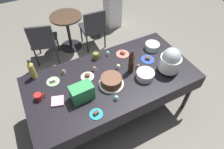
% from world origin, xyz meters
% --- Properties ---
extents(ground, '(9.00, 9.00, 0.00)m').
position_xyz_m(ground, '(0.00, 0.00, 0.00)').
color(ground, slate).
extents(potluck_table, '(2.20, 1.10, 0.75)m').
position_xyz_m(potluck_table, '(0.00, 0.00, 0.69)').
color(potluck_table, black).
rests_on(potluck_table, ground).
extents(frosted_layer_cake, '(0.31, 0.31, 0.12)m').
position_xyz_m(frosted_layer_cake, '(-0.06, -0.10, 0.81)').
color(frosted_layer_cake, silver).
rests_on(frosted_layer_cake, potluck_table).
extents(slow_cooker, '(0.28, 0.28, 0.36)m').
position_xyz_m(slow_cooker, '(0.72, -0.23, 0.92)').
color(slow_cooker, black).
rests_on(slow_cooker, potluck_table).
extents(glass_salad_bowl, '(0.21, 0.21, 0.09)m').
position_xyz_m(glass_salad_bowl, '(0.79, 0.24, 0.79)').
color(glass_salad_bowl, '#B2C6BC').
rests_on(glass_salad_bowl, potluck_table).
extents(ceramic_snack_bowl, '(0.23, 0.23, 0.10)m').
position_xyz_m(ceramic_snack_bowl, '(0.37, -0.20, 0.80)').
color(ceramic_snack_bowl, silver).
rests_on(ceramic_snack_bowl, potluck_table).
extents(dessert_plate_coral, '(0.19, 0.19, 0.04)m').
position_xyz_m(dessert_plate_coral, '(0.34, 0.33, 0.76)').
color(dessert_plate_coral, '#E07266').
rests_on(dessert_plate_coral, potluck_table).
extents(dessert_plate_sage, '(0.17, 0.17, 0.05)m').
position_xyz_m(dessert_plate_sage, '(-0.70, 0.27, 0.76)').
color(dessert_plate_sage, '#8CA87F').
rests_on(dessert_plate_sage, potluck_table).
extents(dessert_plate_cream, '(0.17, 0.17, 0.05)m').
position_xyz_m(dessert_plate_cream, '(-0.28, 0.15, 0.76)').
color(dessert_plate_cream, beige).
rests_on(dessert_plate_cream, potluck_table).
extents(dessert_plate_teal, '(0.15, 0.15, 0.04)m').
position_xyz_m(dessert_plate_teal, '(-0.41, -0.41, 0.76)').
color(dessert_plate_teal, teal).
rests_on(dessert_plate_teal, potluck_table).
extents(dessert_plate_cobalt, '(0.19, 0.19, 0.05)m').
position_xyz_m(dessert_plate_cobalt, '(0.60, 0.07, 0.76)').
color(dessert_plate_cobalt, '#2D4CB2').
rests_on(dessert_plate_cobalt, potluck_table).
extents(cupcake_vanilla, '(0.05, 0.05, 0.07)m').
position_xyz_m(cupcake_vanilla, '(0.39, -0.01, 0.78)').
color(cupcake_vanilla, beige).
rests_on(cupcake_vanilla, potluck_table).
extents(cupcake_mint, '(0.05, 0.05, 0.07)m').
position_xyz_m(cupcake_mint, '(-0.53, 0.35, 0.78)').
color(cupcake_mint, beige).
rests_on(cupcake_mint, potluck_table).
extents(cupcake_berry, '(0.05, 0.05, 0.07)m').
position_xyz_m(cupcake_berry, '(-0.12, -0.34, 0.78)').
color(cupcake_berry, beige).
rests_on(cupcake_berry, potluck_table).
extents(cupcake_cocoa, '(0.05, 0.05, 0.07)m').
position_xyz_m(cupcake_cocoa, '(0.15, 0.42, 0.78)').
color(cupcake_cocoa, beige).
rests_on(cupcake_cocoa, potluck_table).
extents(cupcake_rose, '(0.05, 0.05, 0.07)m').
position_xyz_m(cupcake_rose, '(-0.15, 0.22, 0.78)').
color(cupcake_rose, beige).
rests_on(cupcake_rose, potluck_table).
extents(cupcake_lemon, '(0.05, 0.05, 0.07)m').
position_xyz_m(cupcake_lemon, '(0.15, 0.11, 0.78)').
color(cupcake_lemon, beige).
rests_on(cupcake_lemon, potluck_table).
extents(soda_bottle_cola, '(0.07, 0.07, 0.35)m').
position_xyz_m(soda_bottle_cola, '(0.27, -0.02, 0.91)').
color(soda_bottle_cola, '#33190F').
rests_on(soda_bottle_cola, potluck_table).
extents(soda_bottle_ginger_ale, '(0.07, 0.07, 0.29)m').
position_xyz_m(soda_bottle_ginger_ale, '(-0.89, 0.46, 0.88)').
color(soda_bottle_ginger_ale, gold).
rests_on(soda_bottle_ginger_ale, potluck_table).
extents(coffee_mug_olive, '(0.12, 0.08, 0.10)m').
position_xyz_m(coffee_mug_olive, '(-0.03, 0.42, 0.80)').
color(coffee_mug_olive, olive).
rests_on(coffee_mug_olive, potluck_table).
extents(coffee_mug_red, '(0.13, 0.09, 0.08)m').
position_xyz_m(coffee_mug_red, '(-0.91, 0.08, 0.79)').
color(coffee_mug_red, '#B2231E').
rests_on(coffee_mug_red, potluck_table).
extents(soda_carton, '(0.27, 0.17, 0.20)m').
position_xyz_m(soda_carton, '(-0.45, -0.13, 0.85)').
color(soda_carton, '#338C4C').
rests_on(soda_carton, potluck_table).
extents(paper_napkin_stack, '(0.18, 0.18, 0.02)m').
position_xyz_m(paper_napkin_stack, '(-0.73, -0.05, 0.76)').
color(paper_napkin_stack, pink).
rests_on(paper_napkin_stack, potluck_table).
extents(maroon_chair_left, '(0.55, 0.55, 0.85)m').
position_xyz_m(maroon_chair_left, '(-0.57, 1.57, 0.49)').
color(maroon_chair_left, '#333338').
rests_on(maroon_chair_left, ground).
extents(maroon_chair_right, '(0.46, 0.46, 0.85)m').
position_xyz_m(maroon_chair_right, '(0.40, 1.56, 0.49)').
color(maroon_chair_right, '#333338').
rests_on(maroon_chair_right, ground).
extents(round_cafe_table, '(0.60, 0.60, 0.72)m').
position_xyz_m(round_cafe_table, '(-0.05, 1.79, 0.50)').
color(round_cafe_table, '#473323').
rests_on(round_cafe_table, ground).
extents(water_cooler, '(0.32, 0.32, 1.24)m').
position_xyz_m(water_cooler, '(1.11, 2.13, 0.59)').
color(water_cooler, silver).
rests_on(water_cooler, ground).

